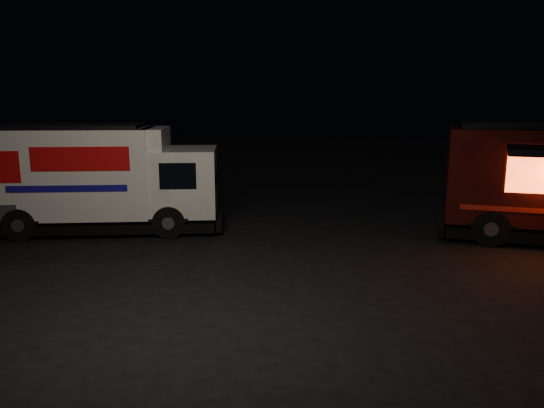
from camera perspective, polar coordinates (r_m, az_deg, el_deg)
The scene contains 2 objects.
ground at distance 12.08m, azimuth -2.67°, elevation -7.01°, with size 80.00×80.00×0.00m, color black.
white_truck at distance 15.96m, azimuth -17.62°, elevation 2.68°, with size 6.76×2.31×3.07m, color silver, non-canonical shape.
Camera 1 is at (2.58, -11.16, 3.84)m, focal length 35.00 mm.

